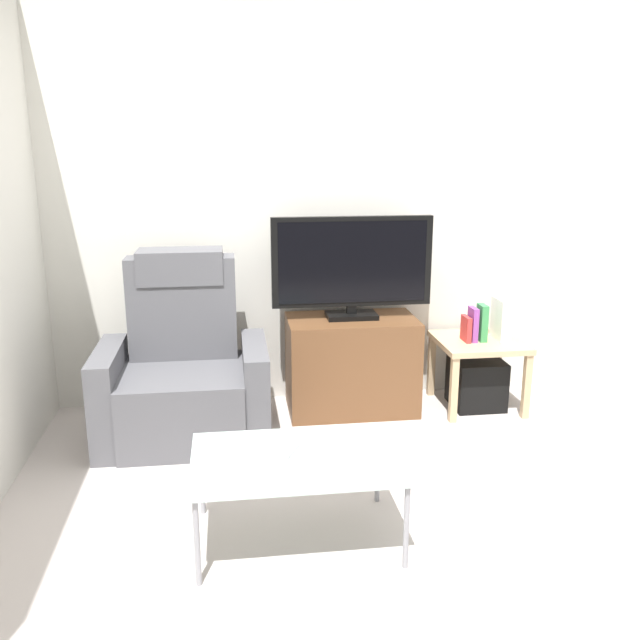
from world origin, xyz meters
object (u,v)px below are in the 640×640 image
object	(u,v)px
tv_stand	(351,364)
book_leftmost	(466,329)
subwoofer_box	(476,383)
book_middle	(473,324)
coffee_table	(297,462)
game_console	(501,319)
television	(352,265)
book_rightmost	(482,323)
recliner_armchair	(184,374)
side_table	(478,350)
cell_phone	(287,450)

from	to	relation	value
tv_stand	book_leftmost	distance (m)	0.77
subwoofer_box	book_leftmost	bearing A→B (deg)	-168.69
book_middle	coffee_table	bearing A→B (deg)	-132.99
book_middle	game_console	size ratio (longest dim) A/B	0.83
book_leftmost	coffee_table	world-z (taller)	book_leftmost
book_leftmost	tv_stand	bearing A→B (deg)	174.05
television	book_rightmost	bearing A→B (deg)	-6.48
recliner_armchair	book_rightmost	xyz separation A→B (m)	(1.89, 0.15, 0.20)
television	book_middle	distance (m)	0.87
coffee_table	side_table	bearing A→B (deg)	46.20
game_console	coffee_table	xyz separation A→B (m)	(-1.48, -1.40, -0.22)
subwoofer_box	book_middle	size ratio (longest dim) A/B	1.47
coffee_table	subwoofer_box	bearing A→B (deg)	46.20
side_table	book_leftmost	world-z (taller)	book_leftmost
tv_stand	book_rightmost	size ratio (longest dim) A/B	3.46
television	book_middle	size ratio (longest dim) A/B	4.61
book_middle	cell_phone	size ratio (longest dim) A/B	1.46
television	book_rightmost	distance (m)	0.92
television	game_console	world-z (taller)	television
recliner_armchair	side_table	bearing A→B (deg)	4.97
game_console	coffee_table	size ratio (longest dim) A/B	0.29
tv_stand	television	bearing A→B (deg)	90.00
subwoofer_box	cell_phone	world-z (taller)	cell_phone
book_rightmost	side_table	bearing A→B (deg)	103.00
tv_stand	subwoofer_box	distance (m)	0.85
recliner_armchair	book_middle	size ratio (longest dim) A/B	4.92
subwoofer_box	game_console	size ratio (longest dim) A/B	1.22
tv_stand	recliner_armchair	xyz separation A→B (m)	(-1.05, -0.23, 0.06)
book_rightmost	coffee_table	distance (m)	1.93
television	book_rightmost	size ratio (longest dim) A/B	4.27
tv_stand	book_rightmost	xyz separation A→B (m)	(0.84, -0.08, 0.27)
television	subwoofer_box	bearing A→B (deg)	-5.15
coffee_table	cell_phone	size ratio (longest dim) A/B	6.00
book_leftmost	game_console	world-z (taller)	game_console
game_console	television	bearing A→B (deg)	176.20
tv_stand	book_middle	world-z (taller)	book_middle
television	subwoofer_box	size ratio (longest dim) A/B	3.14
recliner_armchair	cell_phone	bearing A→B (deg)	-66.56
television	coffee_table	distance (m)	1.66
book_leftmost	game_console	size ratio (longest dim) A/B	0.62
book_leftmost	book_rightmost	xyz separation A→B (m)	(0.10, 0.00, 0.04)
book_rightmost	game_console	distance (m)	0.14
tv_stand	recliner_armchair	bearing A→B (deg)	-167.66
television	tv_stand	bearing A→B (deg)	-90.00
side_table	book_leftmost	size ratio (longest dim) A/B	3.31
book_leftmost	subwoofer_box	bearing A→B (deg)	11.31
side_table	coffee_table	xyz separation A→B (m)	(-1.33, -1.39, -0.01)
television	recliner_armchair	size ratio (longest dim) A/B	0.94
book_rightmost	coffee_table	bearing A→B (deg)	-134.31
recliner_armchair	cell_phone	xyz separation A→B (m)	(0.51, -1.16, 0.03)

